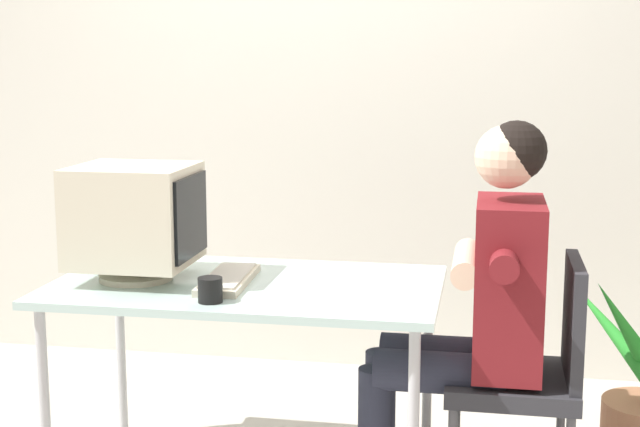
# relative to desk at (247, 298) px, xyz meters

# --- Properties ---
(wall_back) EXTENTS (8.00, 0.10, 3.00)m
(wall_back) POSITION_rel_desk_xyz_m (0.30, 1.40, 0.81)
(wall_back) COLOR silver
(wall_back) RESTS_ON ground_plane
(desk) EXTENTS (1.34, 0.77, 0.75)m
(desk) POSITION_rel_desk_xyz_m (0.00, 0.00, 0.00)
(desk) COLOR #B7B7BC
(desk) RESTS_ON ground_plane
(crt_monitor) EXTENTS (0.41, 0.37, 0.40)m
(crt_monitor) POSITION_rel_desk_xyz_m (-0.39, -0.03, 0.28)
(crt_monitor) COLOR beige
(crt_monitor) RESTS_ON desk
(keyboard) EXTENTS (0.16, 0.41, 0.03)m
(keyboard) POSITION_rel_desk_xyz_m (-0.06, -0.03, 0.07)
(keyboard) COLOR beige
(keyboard) RESTS_ON desk
(office_chair) EXTENTS (0.43, 0.43, 0.86)m
(office_chair) POSITION_rel_desk_xyz_m (0.97, 0.03, -0.20)
(office_chair) COLOR #4C4C51
(office_chair) RESTS_ON ground_plane
(person_seated) EXTENTS (0.72, 0.60, 1.32)m
(person_seated) POSITION_rel_desk_xyz_m (0.79, 0.03, 0.03)
(person_seated) COLOR maroon
(person_seated) RESTS_ON ground_plane
(desk_mug) EXTENTS (0.08, 0.09, 0.08)m
(desk_mug) POSITION_rel_desk_xyz_m (-0.05, -0.27, 0.10)
(desk_mug) COLOR black
(desk_mug) RESTS_ON desk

